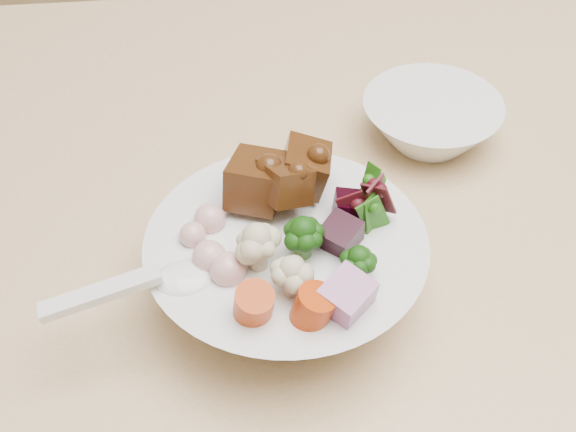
{
  "coord_description": "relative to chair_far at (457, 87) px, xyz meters",
  "views": [
    {
      "loc": [
        -0.51,
        -0.43,
        1.31
      ],
      "look_at": [
        -0.43,
        0.01,
        0.86
      ],
      "focal_mm": 50.0,
      "sensor_mm": 36.0,
      "label": 1
    }
  ],
  "objects": [
    {
      "name": "side_bowl",
      "position": [
        -0.27,
        -0.54,
        0.38
      ],
      "size": [
        0.14,
        0.14,
        0.05
      ],
      "primitive_type": null,
      "color": "silver",
      "rests_on": "dining_table"
    },
    {
      "name": "soup_spoon",
      "position": [
        -0.54,
        -0.74,
        0.42
      ],
      "size": [
        0.13,
        0.04,
        0.03
      ],
      "rotation": [
        0.0,
        0.0,
        0.12
      ],
      "color": "silver",
      "rests_on": "food_bowl"
    },
    {
      "name": "chair_far",
      "position": [
        0.0,
        0.0,
        0.0
      ],
      "size": [
        0.36,
        0.36,
        0.79
      ],
      "rotation": [
        0.0,
        0.0,
        -0.0
      ],
      "color": "tan",
      "rests_on": "ground"
    },
    {
      "name": "food_bowl",
      "position": [
        -0.45,
        -0.72,
        0.39
      ],
      "size": [
        0.22,
        0.22,
        0.12
      ],
      "color": "silver",
      "rests_on": "dining_table"
    }
  ]
}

